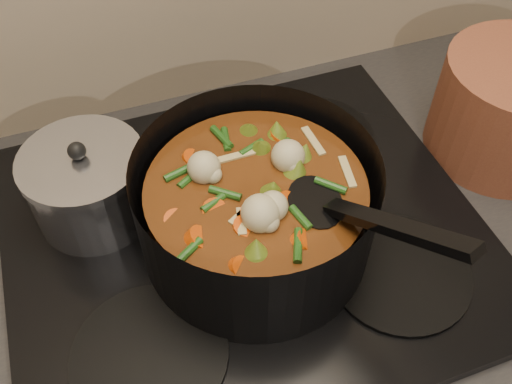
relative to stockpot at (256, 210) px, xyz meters
name	(u,v)px	position (x,y,z in m)	size (l,w,h in m)	color
counter	(248,374)	(-0.01, 0.02, -0.54)	(2.64, 0.64, 0.91)	brown
stovetop	(245,234)	(-0.01, 0.02, -0.08)	(0.62, 0.54, 0.03)	black
stockpot	(256,210)	(0.00, 0.00, 0.00)	(0.33, 0.39, 0.21)	black
saucepan	(89,186)	(-0.19, 0.12, -0.01)	(0.16, 0.16, 0.13)	silver
terracotta_crock	(511,108)	(0.42, 0.06, -0.01)	(0.22, 0.22, 0.15)	brown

